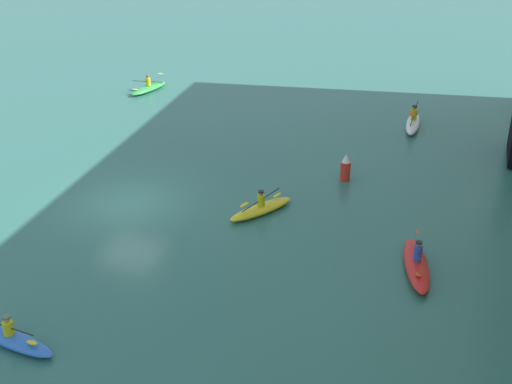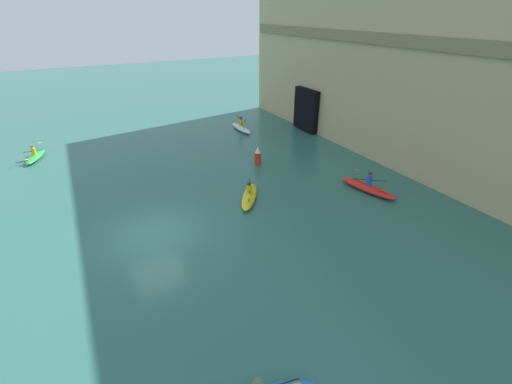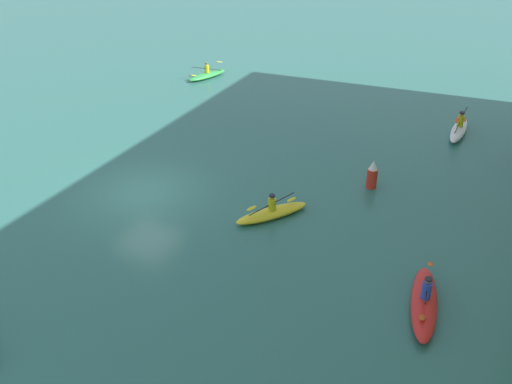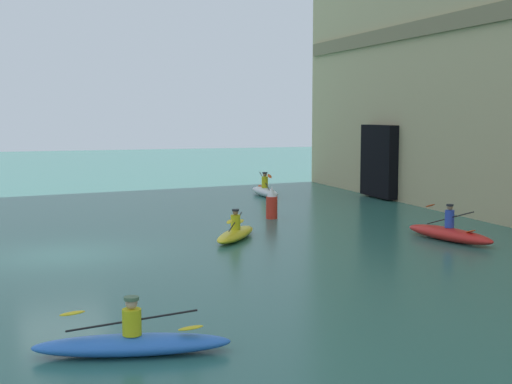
% 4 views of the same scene
% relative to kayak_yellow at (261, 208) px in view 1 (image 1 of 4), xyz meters
% --- Properties ---
extents(ground_plane, '(120.00, 120.00, 0.00)m').
position_rel_kayak_yellow_xyz_m(ground_plane, '(0.89, -5.57, -0.21)').
color(ground_plane, '#2D665B').
extents(kayak_yellow, '(2.95, 2.36, 1.00)m').
position_rel_kayak_yellow_xyz_m(kayak_yellow, '(0.00, 0.00, 0.00)').
color(kayak_yellow, yellow).
rests_on(kayak_yellow, ground).
extents(kayak_blue, '(1.43, 3.47, 1.02)m').
position_rel_kayak_yellow_xyz_m(kayak_blue, '(10.15, -4.95, 0.00)').
color(kayak_blue, blue).
rests_on(kayak_blue, ground).
extents(kayak_red, '(3.66, 1.57, 1.19)m').
position_rel_kayak_yellow_xyz_m(kayak_red, '(2.43, 6.51, 0.04)').
color(kayak_red, red).
rests_on(kayak_red, ground).
extents(kayak_white, '(3.18, 0.74, 1.20)m').
position_rel_kayak_yellow_xyz_m(kayak_white, '(-11.20, 4.94, 0.06)').
color(kayak_white, white).
rests_on(kayak_white, ground).
extents(kayak_green, '(2.94, 1.61, 1.00)m').
position_rel_kayak_yellow_xyz_m(kayak_green, '(-12.34, -10.71, -0.00)').
color(kayak_green, green).
rests_on(kayak_green, ground).
extents(marker_buoy, '(0.45, 0.45, 1.27)m').
position_rel_kayak_yellow_xyz_m(marker_buoy, '(-4.02, 2.71, 0.39)').
color(marker_buoy, red).
rests_on(marker_buoy, ground).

